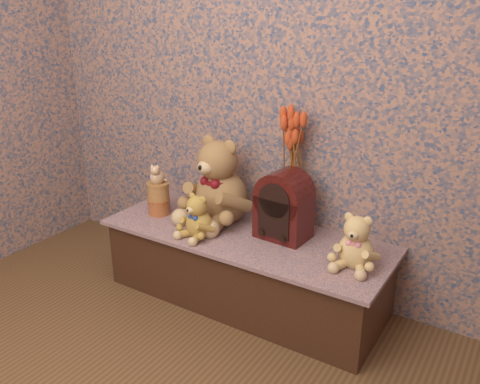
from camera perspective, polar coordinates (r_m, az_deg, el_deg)
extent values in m
cube|color=#384D73|center=(2.53, 4.11, 16.84)|extent=(3.00, 0.10, 2.60)
cube|color=navy|center=(2.62, 0.59, -8.52)|extent=(1.49, 0.57, 0.38)
cylinder|color=tan|center=(2.56, 5.72, -2.07)|extent=(0.14, 0.14, 0.20)
cylinder|color=#CC8A3B|center=(2.78, -9.26, -1.63)|extent=(0.15, 0.15, 0.09)
cylinder|color=#DCB660|center=(2.75, -9.36, 0.10)|extent=(0.12, 0.12, 0.09)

